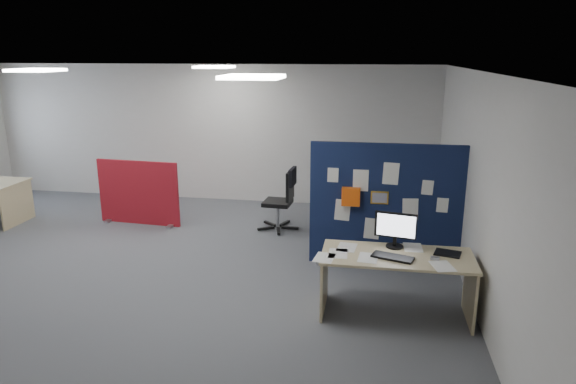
# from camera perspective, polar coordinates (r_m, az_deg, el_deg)

# --- Properties ---
(floor) EXTENTS (9.00, 9.00, 0.00)m
(floor) POSITION_cam_1_polar(r_m,az_deg,el_deg) (7.64, -16.70, -7.84)
(floor) COLOR #54575C
(floor) RESTS_ON ground
(ceiling) EXTENTS (9.00, 7.00, 0.02)m
(ceiling) POSITION_cam_1_polar(r_m,az_deg,el_deg) (7.07, -18.40, 12.77)
(ceiling) COLOR white
(ceiling) RESTS_ON wall_back
(wall_back) EXTENTS (9.00, 0.02, 2.70)m
(wall_back) POSITION_cam_1_polar(r_m,az_deg,el_deg) (10.42, -8.90, 6.44)
(wall_back) COLOR silver
(wall_back) RESTS_ON floor
(wall_right) EXTENTS (0.02, 7.00, 2.70)m
(wall_right) POSITION_cam_1_polar(r_m,az_deg,el_deg) (6.59, 20.10, 0.57)
(wall_right) COLOR silver
(wall_right) RESTS_ON floor
(ceiling_lights) EXTENTS (4.10, 4.10, 0.04)m
(ceiling_lights) POSITION_cam_1_polar(r_m,az_deg,el_deg) (7.53, -13.70, 12.98)
(ceiling_lights) COLOR white
(ceiling_lights) RESTS_ON ceiling
(navy_divider) EXTENTS (2.12, 0.30, 1.75)m
(navy_divider) POSITION_cam_1_polar(r_m,az_deg,el_deg) (7.17, 10.78, -1.57)
(navy_divider) COLOR #0F1B37
(navy_divider) RESTS_ON floor
(main_desk) EXTENTS (1.69, 0.75, 0.73)m
(main_desk) POSITION_cam_1_polar(r_m,az_deg,el_deg) (6.00, 11.95, -8.26)
(main_desk) COLOR tan
(main_desk) RESTS_ON floor
(monitor_main) EXTENTS (0.47, 0.20, 0.42)m
(monitor_main) POSITION_cam_1_polar(r_m,az_deg,el_deg) (6.03, 11.85, -3.96)
(monitor_main) COLOR black
(monitor_main) RESTS_ON main_desk
(keyboard) EXTENTS (0.48, 0.31, 0.02)m
(keyboard) POSITION_cam_1_polar(r_m,az_deg,el_deg) (5.79, 11.54, -7.11)
(keyboard) COLOR black
(keyboard) RESTS_ON main_desk
(mouse) EXTENTS (0.11, 0.07, 0.03)m
(mouse) POSITION_cam_1_polar(r_m,az_deg,el_deg) (5.86, 16.01, -7.10)
(mouse) COLOR #9E9DA2
(mouse) RESTS_ON main_desk
(paper_tray) EXTENTS (0.33, 0.29, 0.01)m
(paper_tray) POSITION_cam_1_polar(r_m,az_deg,el_deg) (6.06, 17.32, -6.52)
(paper_tray) COLOR black
(paper_tray) RESTS_ON main_desk
(red_divider) EXTENTS (1.50, 0.30, 1.13)m
(red_divider) POSITION_cam_1_polar(r_m,az_deg,el_deg) (9.27, -16.28, -0.14)
(red_divider) COLOR maroon
(red_divider) RESTS_ON floor
(office_chair) EXTENTS (0.68, 0.70, 1.06)m
(office_chair) POSITION_cam_1_polar(r_m,az_deg,el_deg) (8.58, -0.46, -0.40)
(office_chair) COLOR black
(office_chair) RESTS_ON floor
(desk_papers) EXTENTS (1.52, 0.83, 0.00)m
(desk_papers) POSITION_cam_1_polar(r_m,az_deg,el_deg) (5.84, 9.28, -6.89)
(desk_papers) COLOR white
(desk_papers) RESTS_ON main_desk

